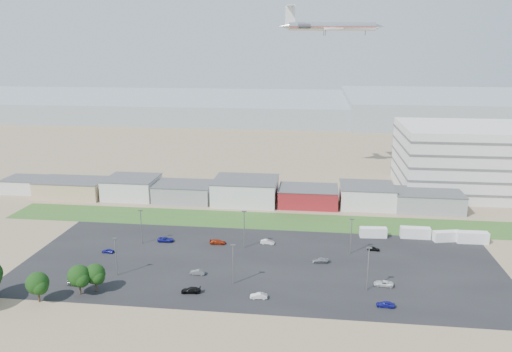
% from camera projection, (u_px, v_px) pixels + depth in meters
% --- Properties ---
extents(ground, '(700.00, 700.00, 0.00)m').
position_uv_depth(ground, '(226.00, 301.00, 107.57)').
color(ground, '#90785B').
rests_on(ground, ground).
extents(parking_lot, '(120.00, 50.00, 0.01)m').
position_uv_depth(parking_lot, '(260.00, 263.00, 126.20)').
color(parking_lot, black).
rests_on(parking_lot, ground).
extents(grass_strip, '(160.00, 16.00, 0.02)m').
position_uv_depth(grass_strip, '(256.00, 220.00, 157.54)').
color(grass_strip, '#355921').
rests_on(grass_strip, ground).
extents(hills_backdrop, '(700.00, 200.00, 9.00)m').
position_uv_depth(hills_backdrop, '(344.00, 109.00, 404.42)').
color(hills_backdrop, gray).
rests_on(hills_backdrop, ground).
extents(building_row, '(170.00, 20.00, 8.00)m').
position_uv_depth(building_row, '(215.00, 190.00, 176.81)').
color(building_row, silver).
rests_on(building_row, ground).
extents(parking_garage, '(80.00, 40.00, 25.00)m').
position_uv_depth(parking_garage, '(510.00, 160.00, 185.09)').
color(parking_garage, silver).
rests_on(parking_garage, ground).
extents(box_trailer_a, '(7.73, 2.91, 2.84)m').
position_uv_depth(box_trailer_a, '(373.00, 232.00, 143.29)').
color(box_trailer_a, silver).
rests_on(box_trailer_a, ground).
extents(box_trailer_b, '(8.33, 2.69, 3.11)m').
position_uv_depth(box_trailer_b, '(415.00, 233.00, 142.66)').
color(box_trailer_b, silver).
rests_on(box_trailer_b, ground).
extents(box_trailer_c, '(7.95, 4.02, 2.85)m').
position_uv_depth(box_trailer_c, '(447.00, 236.00, 140.41)').
color(box_trailer_c, silver).
rests_on(box_trailer_c, ground).
extents(box_trailer_d, '(8.53, 2.87, 3.17)m').
position_uv_depth(box_trailer_d, '(472.00, 237.00, 139.10)').
color(box_trailer_d, silver).
rests_on(box_trailer_d, ground).
extents(tree_mid, '(5.14, 5.14, 7.71)m').
position_uv_depth(tree_mid, '(38.00, 285.00, 106.03)').
color(tree_mid, black).
rests_on(tree_mid, ground).
extents(tree_right, '(5.23, 5.23, 7.85)m').
position_uv_depth(tree_right, '(79.00, 278.00, 109.26)').
color(tree_right, black).
rests_on(tree_right, ground).
extents(tree_near, '(4.88, 4.88, 7.32)m').
position_uv_depth(tree_near, '(95.00, 276.00, 110.90)').
color(tree_near, black).
rests_on(tree_near, ground).
extents(lightpole_front_l, '(1.12, 0.47, 9.49)m').
position_uv_depth(lightpole_front_l, '(116.00, 257.00, 118.37)').
color(lightpole_front_l, slate).
rests_on(lightpole_front_l, ground).
extents(lightpole_front_m, '(1.14, 0.47, 9.66)m').
position_uv_depth(lightpole_front_m, '(233.00, 264.00, 114.05)').
color(lightpole_front_m, slate).
rests_on(lightpole_front_m, ground).
extents(lightpole_front_r, '(1.21, 0.50, 10.28)m').
position_uv_depth(lightpole_front_r, '(368.00, 269.00, 111.01)').
color(lightpole_front_r, slate).
rests_on(lightpole_front_r, ground).
extents(lightpole_back_l, '(1.14, 0.48, 9.72)m').
position_uv_depth(lightpole_back_l, '(141.00, 227.00, 137.83)').
color(lightpole_back_l, slate).
rests_on(lightpole_back_l, ground).
extents(lightpole_back_m, '(1.23, 0.51, 10.46)m').
position_uv_depth(lightpole_back_m, '(244.00, 229.00, 134.84)').
color(lightpole_back_m, slate).
rests_on(lightpole_back_m, ground).
extents(lightpole_back_r, '(1.14, 0.47, 9.65)m').
position_uv_depth(lightpole_back_r, '(351.00, 236.00, 131.07)').
color(lightpole_back_r, slate).
rests_on(lightpole_back_r, ground).
extents(airliner, '(46.07, 35.27, 12.34)m').
position_uv_depth(airliner, '(332.00, 26.00, 195.42)').
color(airliner, silver).
extents(parked_car_0, '(4.61, 2.49, 1.23)m').
position_uv_depth(parked_car_0, '(383.00, 283.00, 114.02)').
color(parked_car_0, silver).
rests_on(parked_car_0, ground).
extents(parked_car_2, '(3.91, 1.78, 1.30)m').
position_uv_depth(parked_car_2, '(386.00, 304.00, 104.75)').
color(parked_car_2, navy).
rests_on(parked_car_2, ground).
extents(parked_car_3, '(4.54, 2.26, 1.27)m').
position_uv_depth(parked_car_3, '(191.00, 290.00, 110.83)').
color(parked_car_3, black).
rests_on(parked_car_3, ground).
extents(parked_car_4, '(3.72, 1.45, 1.21)m').
position_uv_depth(parked_car_4, '(198.00, 272.00, 119.78)').
color(parked_car_4, '#595B5E').
rests_on(parked_car_4, ground).
extents(parked_car_5, '(3.35, 1.58, 1.11)m').
position_uv_depth(parked_car_5, '(108.00, 251.00, 132.43)').
color(parked_car_5, navy).
rests_on(parked_car_5, ground).
extents(parked_car_6, '(4.61, 2.10, 1.31)m').
position_uv_depth(parked_car_6, '(218.00, 242.00, 138.34)').
color(parked_car_6, maroon).
rests_on(parked_car_6, ground).
extents(parked_car_8, '(3.37, 1.68, 1.10)m').
position_uv_depth(parked_car_8, '(374.00, 249.00, 133.91)').
color(parked_car_8, black).
rests_on(parked_car_8, ground).
extents(parked_car_9, '(4.64, 2.30, 1.27)m').
position_uv_depth(parked_car_9, '(166.00, 239.00, 140.05)').
color(parked_car_9, navy).
rests_on(parked_car_9, ground).
extents(parked_car_10, '(4.27, 1.88, 1.22)m').
position_uv_depth(parked_car_10, '(76.00, 282.00, 114.49)').
color(parked_car_10, '#A5A5AA').
rests_on(parked_car_10, ground).
extents(parked_car_11, '(3.95, 1.63, 1.27)m').
position_uv_depth(parked_car_11, '(267.00, 242.00, 138.32)').
color(parked_car_11, silver).
rests_on(parked_car_11, ground).
extents(parked_car_12, '(4.27, 1.96, 1.21)m').
position_uv_depth(parked_car_12, '(320.00, 260.00, 126.46)').
color(parked_car_12, '#A5A5AA').
rests_on(parked_car_12, ground).
extents(parked_car_13, '(3.85, 1.63, 1.24)m').
position_uv_depth(parked_car_13, '(259.00, 296.00, 108.30)').
color(parked_car_13, silver).
rests_on(parked_car_13, ground).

